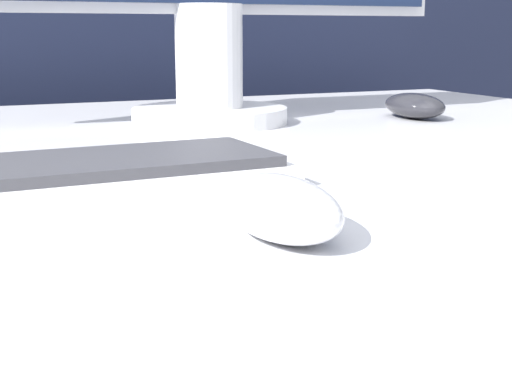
% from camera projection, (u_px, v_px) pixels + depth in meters
% --- Properties ---
extents(partition_panel, '(5.00, 0.03, 1.00)m').
position_uv_depth(partition_panel, '(17.00, 217.00, 1.26)').
color(partition_panel, black).
rests_on(partition_panel, ground_plane).
extents(computer_mouse_near, '(0.06, 0.11, 0.03)m').
position_uv_depth(computer_mouse_near, '(279.00, 207.00, 0.40)').
color(computer_mouse_near, white).
rests_on(computer_mouse_near, desk).
extents(keyboard, '(0.38, 0.13, 0.02)m').
position_uv_depth(keyboard, '(27.00, 181.00, 0.49)').
color(keyboard, silver).
rests_on(keyboard, desk).
extents(computer_mouse_far, '(0.07, 0.11, 0.03)m').
position_uv_depth(computer_mouse_far, '(414.00, 106.00, 0.93)').
color(computer_mouse_far, '#232328').
rests_on(computer_mouse_far, desk).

